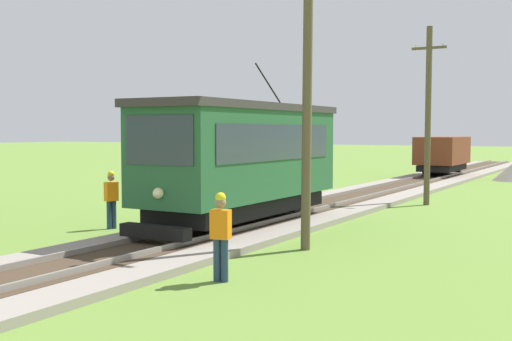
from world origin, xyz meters
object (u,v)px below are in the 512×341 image
(freight_car, at_px, (442,154))
(utility_pole_mid, at_px, (428,114))
(track_worker, at_px, (221,233))
(red_tram, at_px, (242,158))
(utility_pole_near_tram, at_px, (307,87))
(second_worker, at_px, (111,197))

(freight_car, height_order, utility_pole_mid, utility_pole_mid)
(freight_car, xyz_separation_m, track_worker, (3.13, -30.55, -0.57))
(red_tram, height_order, utility_pole_mid, utility_pole_mid)
(red_tram, distance_m, track_worker, 6.88)
(red_tram, height_order, utility_pole_near_tram, utility_pole_near_tram)
(red_tram, xyz_separation_m, utility_pole_mid, (3.10, 9.36, 1.50))
(red_tram, bearing_deg, utility_pole_near_tram, -32.61)
(freight_car, bearing_deg, utility_pole_mid, -78.46)
(track_worker, distance_m, second_worker, 7.84)
(red_tram, xyz_separation_m, second_worker, (-3.55, -1.89, -1.21))
(freight_car, distance_m, utility_pole_mid, 15.64)
(freight_car, relative_size, second_worker, 2.91)
(utility_pole_near_tram, relative_size, second_worker, 4.47)
(track_worker, xyz_separation_m, second_worker, (-6.68, 4.12, 0.00))
(freight_car, relative_size, track_worker, 2.91)
(utility_pole_near_tram, height_order, second_worker, utility_pole_near_tram)
(freight_car, distance_m, second_worker, 26.67)
(utility_pole_mid, distance_m, track_worker, 15.60)
(freight_car, bearing_deg, utility_pole_near_tram, -83.33)
(second_worker, bearing_deg, red_tram, -131.90)
(utility_pole_mid, relative_size, track_worker, 4.03)
(red_tram, distance_m, freight_car, 24.55)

